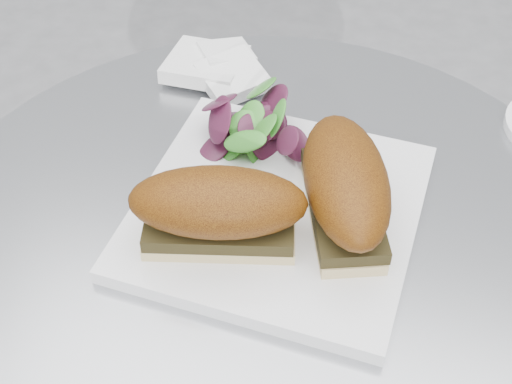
% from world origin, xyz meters
% --- Properties ---
extents(table, '(0.70, 0.70, 0.73)m').
position_xyz_m(table, '(0.00, 0.00, 0.49)').
color(table, '#A1A4A8').
rests_on(table, ground).
extents(plate, '(0.28, 0.28, 0.02)m').
position_xyz_m(plate, '(0.00, 0.03, 0.74)').
color(plate, white).
rests_on(plate, table).
extents(sandwich_left, '(0.17, 0.11, 0.08)m').
position_xyz_m(sandwich_left, '(-0.04, -0.03, 0.79)').
color(sandwich_left, beige).
rests_on(sandwich_left, plate).
extents(sandwich_right, '(0.13, 0.19, 0.08)m').
position_xyz_m(sandwich_right, '(0.07, 0.03, 0.79)').
color(sandwich_right, beige).
rests_on(sandwich_right, plate).
extents(salad, '(0.11, 0.11, 0.05)m').
position_xyz_m(salad, '(-0.04, 0.11, 0.77)').
color(salad, green).
rests_on(salad, plate).
extents(napkin, '(0.15, 0.15, 0.02)m').
position_xyz_m(napkin, '(-0.12, 0.23, 0.74)').
color(napkin, white).
rests_on(napkin, table).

